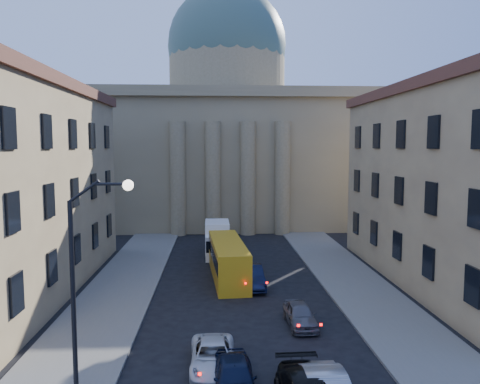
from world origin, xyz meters
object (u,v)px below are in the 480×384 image
at_px(street_lamp, 86,268).
at_px(car_left_near, 234,377).
at_px(city_bus, 228,258).
at_px(box_truck, 217,240).

bearing_deg(street_lamp, car_left_near, -4.12).
distance_m(city_bus, box_truck, 7.67).
height_order(car_left_near, box_truck, box_truck).
relative_size(street_lamp, box_truck, 1.58).
xyz_separation_m(street_lamp, box_truck, (5.39, 24.41, -3.84)).
bearing_deg(box_truck, city_bus, -84.62).
distance_m(car_left_near, city_bus, 17.23).
bearing_deg(car_left_near, city_bus, 87.01).
xyz_separation_m(car_left_near, city_bus, (0.20, 17.21, 0.80)).
bearing_deg(box_truck, street_lamp, -102.89).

